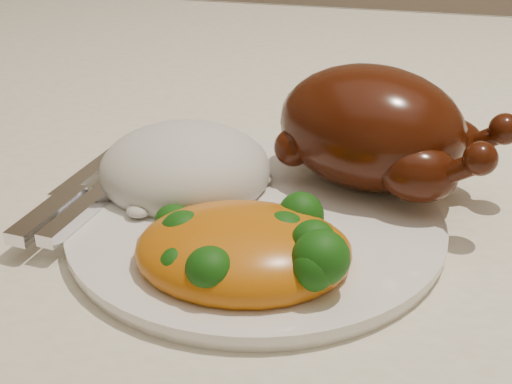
# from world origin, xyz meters

# --- Properties ---
(dining_table) EXTENTS (1.60, 0.90, 0.76)m
(dining_table) POSITION_xyz_m (0.00, 0.00, 0.67)
(dining_table) COLOR brown
(dining_table) RESTS_ON floor
(tablecloth) EXTENTS (1.73, 1.03, 0.18)m
(tablecloth) POSITION_xyz_m (0.00, 0.00, 0.74)
(tablecloth) COLOR white
(tablecloth) RESTS_ON dining_table
(dinner_plate) EXTENTS (0.32, 0.32, 0.01)m
(dinner_plate) POSITION_xyz_m (-0.05, -0.16, 0.77)
(dinner_plate) COLOR white
(dinner_plate) RESTS_ON tablecloth
(roast_chicken) EXTENTS (0.19, 0.15, 0.09)m
(roast_chicken) POSITION_xyz_m (0.02, -0.09, 0.82)
(roast_chicken) COLOR #3F1406
(roast_chicken) RESTS_ON dinner_plate
(rice_mound) EXTENTS (0.15, 0.14, 0.07)m
(rice_mound) POSITION_xyz_m (-0.11, -0.12, 0.79)
(rice_mound) COLOR silver
(rice_mound) RESTS_ON dinner_plate
(mac_and_cheese) EXTENTS (0.14, 0.12, 0.05)m
(mac_and_cheese) POSITION_xyz_m (-0.04, -0.22, 0.79)
(mac_and_cheese) COLOR #D06C0D
(mac_and_cheese) RESTS_ON dinner_plate
(cutlery) EXTENTS (0.05, 0.18, 0.01)m
(cutlery) POSITION_xyz_m (-0.18, -0.17, 0.78)
(cutlery) COLOR silver
(cutlery) RESTS_ON dinner_plate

